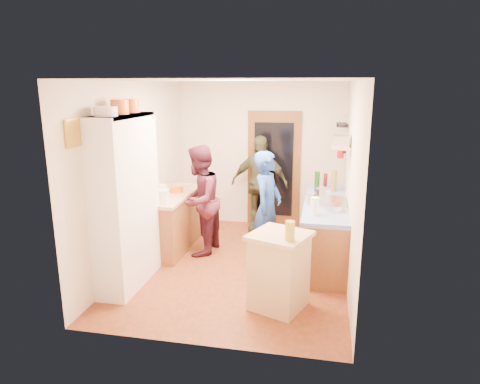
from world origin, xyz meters
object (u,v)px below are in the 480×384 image
(person_hob, at_px, (269,209))
(person_left, at_px, (202,200))
(island_base, at_px, (279,273))
(right_counter_base, at_px, (325,232))
(hutch_body, at_px, (126,202))
(person_back, at_px, (260,184))

(person_hob, height_order, person_left, person_left)
(person_left, bearing_deg, island_base, 48.15)
(right_counter_base, bearing_deg, island_base, -107.98)
(hutch_body, distance_m, right_counter_base, 2.90)
(right_counter_base, height_order, person_hob, person_hob)
(right_counter_base, distance_m, island_base, 1.65)
(person_hob, xyz_separation_m, person_back, (-0.34, 1.41, 0.03))
(hutch_body, relative_size, right_counter_base, 1.00)
(person_hob, bearing_deg, island_base, -154.03)
(person_hob, bearing_deg, person_back, 26.45)
(hutch_body, xyz_separation_m, island_base, (1.99, -0.27, -0.67))
(person_hob, bearing_deg, right_counter_base, -56.80)
(right_counter_base, height_order, island_base, island_base)
(hutch_body, distance_m, person_hob, 1.99)
(hutch_body, distance_m, person_back, 2.78)
(right_counter_base, bearing_deg, hutch_body, -152.53)
(person_back, bearing_deg, person_hob, -75.94)
(hutch_body, xyz_separation_m, right_counter_base, (2.50, 1.30, -0.68))
(hutch_body, bearing_deg, island_base, -7.78)
(island_base, xyz_separation_m, person_left, (-1.34, 1.48, 0.41))
(hutch_body, height_order, person_left, hutch_body)
(person_left, xyz_separation_m, person_back, (0.70, 1.20, 0.01))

